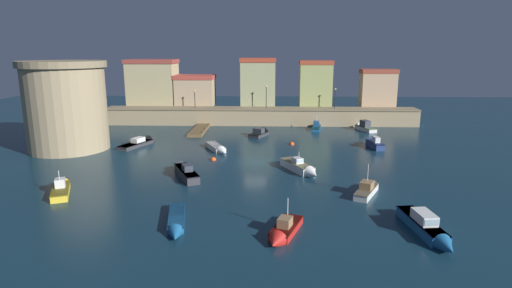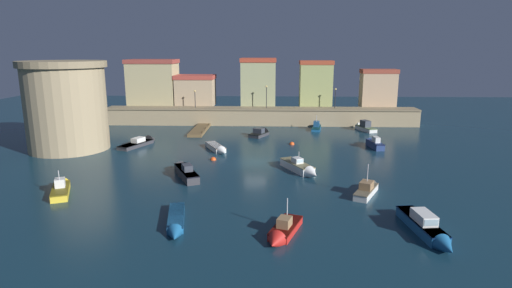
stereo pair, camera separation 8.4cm
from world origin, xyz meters
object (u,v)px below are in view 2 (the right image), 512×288
moored_boat_3 (185,171)px  quay_lamp_2 (335,95)px  moored_boat_5 (317,127)px  moored_boat_8 (301,168)px  moored_boat_9 (427,228)px  mooring_buoy_1 (213,160)px  fortress_tower (66,105)px  quay_lamp_1 (266,93)px  moored_boat_4 (374,143)px  quay_lamp_0 (195,96)px  moored_boat_10 (218,148)px  moored_boat_1 (261,133)px  moored_boat_2 (368,189)px  mooring_buoy_0 (292,144)px  moored_boat_0 (61,187)px  moored_boat_6 (363,127)px  moored_boat_11 (282,232)px  moored_boat_12 (176,223)px  moored_boat_7 (142,142)px

moored_boat_3 → quay_lamp_2: bearing=-58.5°
moored_boat_5 → moored_boat_8: bearing=179.8°
moored_boat_9 → mooring_buoy_1: 26.34m
fortress_tower → quay_lamp_1: bearing=37.1°
moored_boat_4 → moored_boat_5: size_ratio=0.98×
quay_lamp_0 → moored_boat_10: size_ratio=0.51×
moored_boat_9 → moored_boat_3: bearing=-130.6°
moored_boat_1 → moored_boat_9: size_ratio=0.64×
moored_boat_2 → mooring_buoy_0: 20.34m
moored_boat_9 → mooring_buoy_0: moored_boat_9 is taller
fortress_tower → moored_boat_1: fortress_tower is taller
moored_boat_0 → moored_boat_6: size_ratio=1.01×
moored_boat_9 → mooring_buoy_0: size_ratio=10.21×
quay_lamp_0 → quay_lamp_2: 23.84m
moored_boat_0 → moored_boat_11: bearing=-136.2°
moored_boat_0 → moored_boat_5: 41.24m
moored_boat_10 → moored_boat_12: (-0.15, -23.10, -0.05)m
moored_boat_0 → moored_boat_9: moored_boat_0 is taller
moored_boat_1 → moored_boat_4: size_ratio=0.90×
moored_boat_7 → mooring_buoy_0: moored_boat_7 is taller
moored_boat_0 → mooring_buoy_1: (12.25, 11.64, -0.42)m
fortress_tower → quay_lamp_1: size_ratio=2.96×
moored_boat_6 → moored_boat_11: size_ratio=1.11×
moored_boat_5 → moored_boat_12: moored_boat_5 is taller
mooring_buoy_0 → moored_boat_8: bearing=-88.5°
moored_boat_12 → moored_boat_10: bearing=168.9°
moored_boat_0 → moored_boat_2: bearing=-111.5°
moored_boat_1 → mooring_buoy_1: bearing=-173.4°
moored_boat_2 → moored_boat_11: size_ratio=1.01×
moored_boat_3 → moored_boat_5: bearing=-57.0°
fortress_tower → moored_boat_11: bearing=-42.8°
moored_boat_1 → mooring_buoy_1: (-5.28, -14.39, -0.38)m
quay_lamp_2 → moored_boat_11: quay_lamp_2 is taller
moored_boat_6 → moored_boat_12: 43.87m
quay_lamp_1 → moored_boat_12: (-6.10, -42.45, -5.10)m
moored_boat_2 → moored_boat_10: moored_boat_2 is taller
quay_lamp_0 → mooring_buoy_1: size_ratio=4.22×
mooring_buoy_0 → moored_boat_11: bearing=-94.0°
moored_boat_2 → mooring_buoy_0: size_ratio=7.32×
quay_lamp_2 → moored_boat_6: 7.53m
moored_boat_6 → moored_boat_11: moored_boat_11 is taller
fortress_tower → moored_boat_7: (8.48, 2.91, -5.36)m
moored_boat_9 → moored_boat_10: (-17.68, 23.91, -0.18)m
moored_boat_9 → moored_boat_10: bearing=-150.1°
moored_boat_8 → moored_boat_10: bearing=-159.0°
moored_boat_1 → moored_boat_11: 34.65m
moored_boat_6 → moored_boat_9: 39.10m
moored_boat_1 → moored_boat_3: moored_boat_3 is taller
moored_boat_2 → moored_boat_11: 12.15m
moored_boat_2 → moored_boat_8: moored_boat_2 is taller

